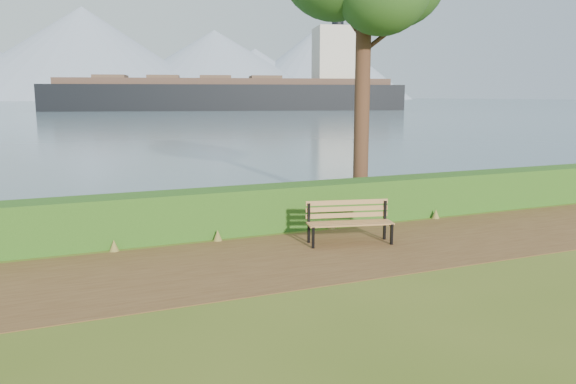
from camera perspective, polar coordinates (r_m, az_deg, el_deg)
name	(u,v)px	position (r m, az deg, el deg)	size (l,w,h in m)	color
ground	(306,261)	(10.47, 1.80, -7.03)	(140.00, 140.00, 0.00)	#4A5F1B
path	(299,257)	(10.73, 1.13, -6.58)	(40.00, 3.40, 0.01)	#56371D
hedge	(258,209)	(12.68, -3.09, -1.73)	(32.00, 0.85, 1.00)	#1C4313
water	(59,102)	(269.15, -22.21, 8.43)	(700.00, 510.00, 0.00)	#435C6D
mountains	(38,58)	(415.91, -24.08, 12.36)	(585.00, 190.00, 70.00)	#8091AB
bench	(349,219)	(11.67, 6.21, -2.75)	(1.83, 0.90, 0.88)	black
cargo_ship	(240,94)	(117.40, -4.90, 9.86)	(72.45, 28.14, 21.81)	black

